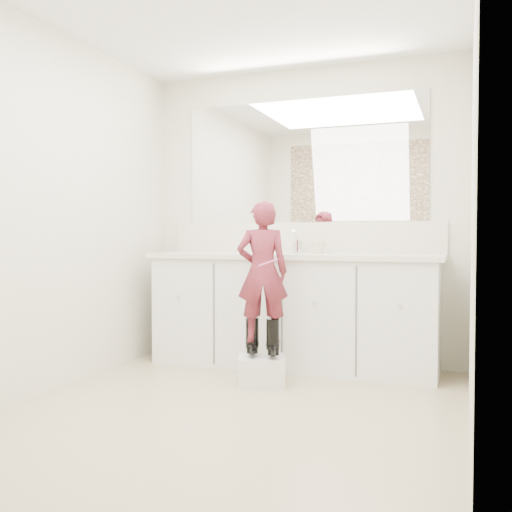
% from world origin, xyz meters
% --- Properties ---
extents(floor, '(3.00, 3.00, 0.00)m').
position_xyz_m(floor, '(0.00, 0.00, 0.00)').
color(floor, '#977E63').
rests_on(floor, ground).
extents(wall_back, '(2.60, 0.00, 2.60)m').
position_xyz_m(wall_back, '(0.00, 1.50, 1.20)').
color(wall_back, beige).
rests_on(wall_back, floor).
extents(wall_front, '(2.60, 0.00, 2.60)m').
position_xyz_m(wall_front, '(0.00, -1.50, 1.20)').
color(wall_front, beige).
rests_on(wall_front, floor).
extents(wall_left, '(0.00, 3.00, 3.00)m').
position_xyz_m(wall_left, '(-1.30, 0.00, 1.20)').
color(wall_left, beige).
rests_on(wall_left, floor).
extents(wall_right, '(0.00, 3.00, 3.00)m').
position_xyz_m(wall_right, '(1.30, 0.00, 1.20)').
color(wall_right, beige).
rests_on(wall_right, floor).
extents(vanity_cabinet, '(2.20, 0.55, 0.85)m').
position_xyz_m(vanity_cabinet, '(0.00, 1.23, 0.42)').
color(vanity_cabinet, silver).
rests_on(vanity_cabinet, floor).
extents(countertop, '(2.28, 0.58, 0.04)m').
position_xyz_m(countertop, '(0.00, 1.21, 0.87)').
color(countertop, beige).
rests_on(countertop, vanity_cabinet).
extents(backsplash, '(2.28, 0.03, 0.25)m').
position_xyz_m(backsplash, '(0.00, 1.49, 1.02)').
color(backsplash, beige).
rests_on(backsplash, countertop).
extents(mirror, '(2.00, 0.02, 1.00)m').
position_xyz_m(mirror, '(0.00, 1.49, 1.64)').
color(mirror, white).
rests_on(mirror, wall_back).
extents(dot_panel, '(2.00, 0.01, 1.20)m').
position_xyz_m(dot_panel, '(0.00, -1.49, 1.65)').
color(dot_panel, '#472819').
rests_on(dot_panel, wall_front).
extents(faucet, '(0.08, 0.08, 0.10)m').
position_xyz_m(faucet, '(0.00, 1.38, 0.94)').
color(faucet, silver).
rests_on(faucet, countertop).
extents(cup, '(0.13, 0.13, 0.11)m').
position_xyz_m(cup, '(0.18, 1.30, 0.94)').
color(cup, beige).
rests_on(cup, countertop).
extents(soap_bottle, '(0.08, 0.09, 0.17)m').
position_xyz_m(soap_bottle, '(-0.19, 1.19, 0.98)').
color(soap_bottle, silver).
rests_on(soap_bottle, countertop).
extents(step_stool, '(0.38, 0.35, 0.20)m').
position_xyz_m(step_stool, '(-0.04, 0.61, 0.10)').
color(step_stool, silver).
rests_on(step_stool, floor).
extents(boot_left, '(0.15, 0.20, 0.26)m').
position_xyz_m(boot_left, '(-0.11, 0.63, 0.33)').
color(boot_left, black).
rests_on(boot_left, step_stool).
extents(boot_right, '(0.15, 0.20, 0.26)m').
position_xyz_m(boot_right, '(0.04, 0.63, 0.33)').
color(boot_right, black).
rests_on(boot_right, step_stool).
extents(toddler, '(0.41, 0.34, 0.96)m').
position_xyz_m(toddler, '(-0.04, 0.63, 0.78)').
color(toddler, '#AA3446').
rests_on(toddler, step_stool).
extents(toothbrush, '(0.13, 0.06, 0.06)m').
position_xyz_m(toothbrush, '(0.03, 0.55, 0.85)').
color(toothbrush, '#CA4E86').
rests_on(toothbrush, toddler).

